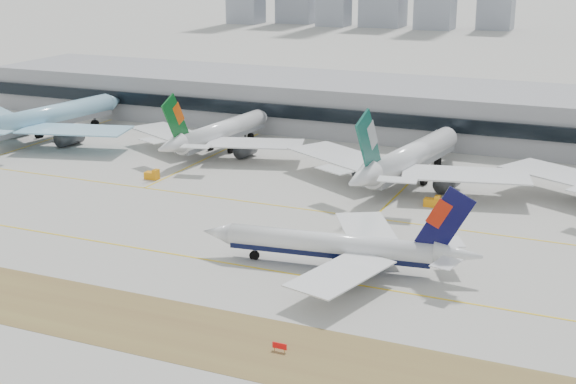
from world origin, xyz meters
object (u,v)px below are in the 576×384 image
at_px(widebody_korean, 44,119).
at_px(widebody_cathay, 408,159).
at_px(terminal, 390,107).
at_px(widebody_eva, 218,134).
at_px(taxiing_airliner, 339,247).

xyz_separation_m(widebody_korean, widebody_cathay, (112.27, -2.14, -0.37)).
bearing_deg(terminal, widebody_eva, -128.13).
height_order(widebody_eva, widebody_cathay, widebody_cathay).
relative_size(widebody_eva, terminal, 0.20).
xyz_separation_m(taxiing_airliner, widebody_korean, (-115.33, 60.40, 2.24)).
bearing_deg(widebody_cathay, widebody_eva, 89.54).
xyz_separation_m(taxiing_airliner, widebody_cathay, (-3.06, 58.26, 1.87)).
height_order(widebody_korean, widebody_eva, widebody_korean).
height_order(widebody_cathay, terminal, widebody_cathay).
bearing_deg(widebody_eva, widebody_cathay, -93.97).
distance_m(widebody_korean, widebody_eva, 55.38).
height_order(taxiing_airliner, widebody_korean, widebody_korean).
relative_size(widebody_korean, widebody_cathay, 1.06).
bearing_deg(widebody_cathay, taxiing_airliner, -168.09).
xyz_separation_m(widebody_korean, terminal, (91.27, 53.68, 1.09)).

